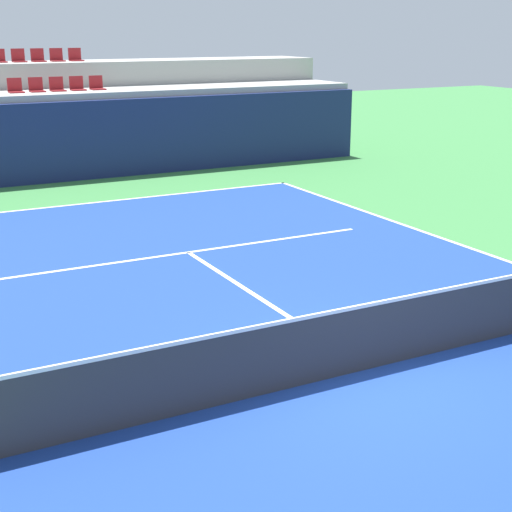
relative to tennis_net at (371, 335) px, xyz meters
The scene contains 11 objects.
ground_plane 0.51m from the tennis_net, ahead, with size 80.00×80.00×0.00m, color #387A3D.
court_surface 0.50m from the tennis_net, ahead, with size 11.00×24.00×0.01m, color navy.
baseline_far 11.96m from the tennis_net, 90.00° to the left, with size 11.00×0.10×0.00m, color white.
service_line_far 6.42m from the tennis_net, 90.00° to the left, with size 8.26×0.10×0.00m, color white.
centre_service_line 3.24m from the tennis_net, 90.00° to the left, with size 0.10×6.40×0.00m, color white.
back_wall 15.40m from the tennis_net, 90.00° to the left, with size 20.29×0.30×2.40m, color navy.
stands_tier_lower 16.75m from the tennis_net, 90.00° to the left, with size 20.29×2.40×2.60m, color #9E9E99.
stands_tier_upper 19.17m from the tennis_net, 90.00° to the left, with size 20.29×2.40×3.41m, color #9E9E99.
seating_row_lower 16.97m from the tennis_net, 90.00° to the left, with size 3.00×0.44×0.44m.
seating_row_upper 19.46m from the tennis_net, 90.00° to the left, with size 3.00×0.44×0.44m.
tennis_net is the anchor object (origin of this frame).
Camera 1 is at (-5.86, -7.79, 4.52)m, focal length 53.49 mm.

